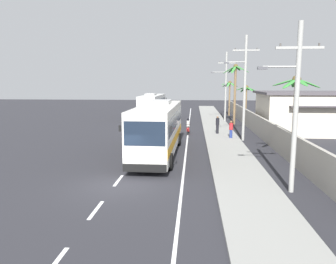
% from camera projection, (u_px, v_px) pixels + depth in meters
% --- Properties ---
extents(ground_plane, '(160.00, 160.00, 0.00)m').
position_uv_depth(ground_plane, '(115.00, 185.00, 17.01)').
color(ground_plane, '#28282D').
extents(sidewalk_kerb, '(3.20, 90.00, 0.14)m').
position_uv_depth(sidewalk_kerb, '(227.00, 148.00, 26.33)').
color(sidewalk_kerb, gray).
rests_on(sidewalk_kerb, ground).
extents(lane_markings, '(3.66, 71.00, 0.01)m').
position_uv_depth(lane_markings, '(174.00, 138.00, 31.01)').
color(lane_markings, white).
rests_on(lane_markings, ground).
extents(boundary_wall, '(0.24, 60.00, 1.97)m').
position_uv_depth(boundary_wall, '(265.00, 130.00, 29.83)').
color(boundary_wall, '#9E998E').
rests_on(boundary_wall, ground).
extents(coach_bus_foreground, '(3.13, 12.27, 3.95)m').
position_uv_depth(coach_bus_foreground, '(159.00, 127.00, 23.91)').
color(coach_bus_foreground, silver).
rests_on(coach_bus_foreground, ground).
extents(coach_bus_far_lane, '(3.12, 11.76, 3.69)m').
position_uv_depth(coach_bus_far_lane, '(152.00, 105.00, 48.07)').
color(coach_bus_far_lane, white).
rests_on(coach_bus_far_lane, ground).
extents(motorcycle_beside_bus, '(0.56, 1.96, 1.63)m').
position_uv_depth(motorcycle_beside_bus, '(188.00, 128.00, 33.60)').
color(motorcycle_beside_bus, black).
rests_on(motorcycle_beside_bus, ground).
extents(pedestrian_near_kerb, '(0.36, 0.36, 1.77)m').
position_uv_depth(pedestrian_near_kerb, '(217.00, 124.00, 33.00)').
color(pedestrian_near_kerb, black).
rests_on(pedestrian_near_kerb, sidewalk_kerb).
extents(pedestrian_midwalk, '(0.36, 0.36, 1.63)m').
position_uv_depth(pedestrian_midwalk, '(231.00, 129.00, 30.43)').
color(pedestrian_midwalk, navy).
rests_on(pedestrian_midwalk, sidewalk_kerb).
extents(utility_pole_nearest, '(2.94, 0.24, 8.11)m').
position_uv_depth(utility_pole_nearest, '(295.00, 104.00, 15.33)').
color(utility_pole_nearest, '#9E9E99').
rests_on(utility_pole_nearest, ground).
extents(utility_pole_mid, '(3.09, 0.24, 9.43)m').
position_uv_depth(utility_pole_mid, '(244.00, 85.00, 29.21)').
color(utility_pole_mid, '#9E9E99').
rests_on(utility_pole_mid, ground).
extents(utility_pole_far, '(3.13, 0.24, 9.25)m').
position_uv_depth(utility_pole_far, '(225.00, 85.00, 43.21)').
color(utility_pole_far, '#9E9E99').
rests_on(utility_pole_far, ground).
extents(palm_nearest, '(2.88, 2.81, 4.90)m').
position_uv_depth(palm_nearest, '(246.00, 94.00, 43.24)').
color(palm_nearest, brown).
rests_on(palm_nearest, ground).
extents(palm_second, '(2.82, 2.77, 5.50)m').
position_uv_depth(palm_second, '(230.00, 89.00, 51.31)').
color(palm_second, brown).
rests_on(palm_second, ground).
extents(palm_third, '(3.25, 3.34, 7.55)m').
position_uv_depth(palm_third, '(235.00, 82.00, 40.49)').
color(palm_third, brown).
rests_on(palm_third, ground).
extents(palm_fourth, '(2.94, 3.03, 5.78)m').
position_uv_depth(palm_fourth, '(295.00, 98.00, 20.93)').
color(palm_fourth, brown).
rests_on(palm_fourth, ground).
extents(roadside_building, '(12.72, 7.96, 4.35)m').
position_uv_depth(roadside_building, '(320.00, 112.00, 33.90)').
color(roadside_building, beige).
rests_on(roadside_building, ground).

